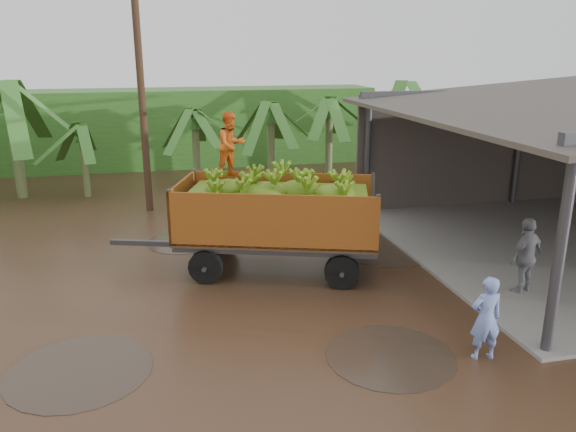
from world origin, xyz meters
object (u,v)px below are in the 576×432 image
Objects in this scene: utility_pole at (142,96)px; banana_trailer at (277,213)px; man_grey at (526,257)px; man_blue at (486,318)px.

banana_trailer is at bearing -63.44° from utility_pole.
utility_pole reaches higher than man_grey.
man_blue is 13.27m from utility_pole.
banana_trailer is 5.82m from man_blue.
man_blue is at bearing -42.95° from banana_trailer.
banana_trailer is at bearing -57.75° from man_blue.
utility_pole is (-5.92, 11.45, 3.14)m from man_blue.
man_grey is (2.43, 2.28, 0.12)m from man_blue.
utility_pole is at bearing -58.71° from man_blue.
man_blue is 0.87× the size of man_grey.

